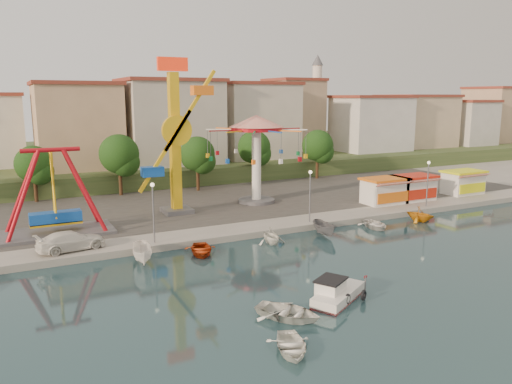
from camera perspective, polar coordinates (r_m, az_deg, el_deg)
ground at (r=36.52m, az=6.69°, el=-10.22°), size 200.00×200.00×0.00m
quay_deck at (r=93.14m, az=-14.90°, el=2.58°), size 200.00×100.00×0.60m
asphalt_pad at (r=62.56m, az=-8.66°, el=-0.79°), size 90.00×28.00×0.01m
hill_terrace at (r=97.84m, az=-15.56°, el=3.64°), size 200.00×60.00×3.00m
pirate_ship_ride at (r=48.94m, az=-22.10°, el=-0.19°), size 10.00×5.00×8.00m
kamikaze_tower at (r=53.89m, az=-8.88°, el=5.86°), size 5.98×3.10×16.50m
wave_swinger at (r=58.86m, az=0.05°, el=6.08°), size 11.60×11.60×10.40m
booth_left at (r=60.91m, az=14.48°, el=0.16°), size 5.40×3.78×3.08m
booth_mid at (r=63.96m, az=17.53°, el=0.50°), size 5.40×3.78×3.08m
booth_right at (r=70.24m, az=22.58°, el=1.06°), size 5.40×3.78×3.08m
lamp_post_1 at (r=43.87m, az=-11.63°, el=-2.53°), size 0.14×0.14×5.00m
lamp_post_2 at (r=50.35m, az=6.18°, el=-0.66°), size 0.14×0.14×5.00m
lamp_post_3 at (r=60.48m, az=18.99°, el=0.75°), size 0.14×0.14×5.00m
tree_1 at (r=65.06m, az=-24.08°, el=2.94°), size 4.35×4.35×6.80m
tree_2 at (r=65.78m, az=-15.38°, el=4.20°), size 5.02×5.02×7.85m
tree_3 at (r=67.17m, az=-6.71°, el=4.33°), size 4.68×4.68×7.32m
tree_4 at (r=73.85m, az=-0.21°, el=5.14°), size 4.86×4.86×7.60m
tree_5 at (r=77.33m, az=7.06°, el=5.28°), size 4.83×4.83×7.54m
building_2 at (r=81.08m, az=-19.36°, el=7.07°), size 11.95×9.28×11.23m
building_3 at (r=81.11m, az=-9.25°, el=6.82°), size 12.59×10.50×9.20m
building_4 at (r=89.22m, az=-1.61°, el=7.32°), size 10.75×9.23×9.24m
building_5 at (r=94.04m, az=6.30°, el=8.04°), size 12.77×10.96×11.21m
building_6 at (r=99.74m, az=12.54°, el=8.34°), size 8.23×8.98×12.36m
building_7 at (r=111.32m, az=15.65°, el=7.50°), size 11.59×10.93×8.76m
building_8 at (r=116.75m, az=22.97°, el=8.13°), size 12.84×9.28×12.58m
building_9 at (r=129.08m, az=25.90°, el=7.33°), size 12.95×9.17×9.21m
minaret at (r=99.00m, az=6.95°, el=10.45°), size 2.80×2.80×18.00m
cabin_motorboat at (r=33.54m, az=9.23°, el=-11.43°), size 5.02×3.95×1.67m
rowboat_a at (r=30.70m, az=3.70°, el=-13.53°), size 4.70×4.98×0.84m
rowboat_b at (r=27.17m, az=4.04°, el=-17.14°), size 3.34×3.89×0.68m
van at (r=44.06m, az=-20.41°, el=-5.24°), size 5.77×3.19×1.58m
moored_boat_2 at (r=41.05m, az=-12.81°, el=-6.88°), size 2.17×4.21×1.55m
moored_boat_3 at (r=42.55m, az=-6.31°, el=-6.58°), size 3.68×4.40×0.78m
moored_boat_4 at (r=45.14m, az=1.74°, el=-5.01°), size 2.62×2.99×1.51m
moored_boat_5 at (r=48.13m, az=7.86°, el=-4.16°), size 1.75×3.79×1.41m
moored_boat_6 at (r=51.89m, az=13.47°, el=-3.63°), size 3.18×4.06×0.77m
moored_boat_7 at (r=55.82m, az=18.24°, el=-2.40°), size 3.51×3.78×1.64m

